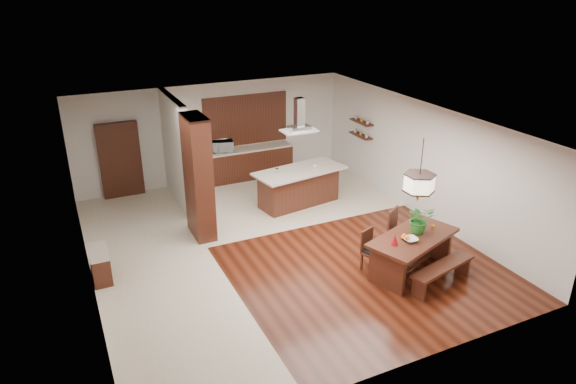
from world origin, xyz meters
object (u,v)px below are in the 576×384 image
dining_chair_right (400,232)px  dining_bench (442,275)px  kitchen_island (299,186)px  dining_chair_left (373,251)px  foliage_plant (420,219)px  range_hood (299,115)px  microwave (223,146)px  hallway_console (100,265)px  fruit_bowl (410,240)px  dining_table (412,246)px  pendant_lantern (420,171)px  island_cup (315,166)px

dining_chair_right → dining_bench: bearing=-121.0°
dining_bench → kitchen_island: (-0.83, 4.74, 0.29)m
dining_chair_left → foliage_plant: size_ratio=1.47×
dining_chair_left → range_hood: 4.18m
dining_chair_right → foliage_plant: 0.89m
dining_chair_left → dining_chair_right: size_ratio=0.87×
microwave → range_hood: bearing=-49.2°
hallway_console → fruit_bowl: bearing=-24.7°
hallway_console → dining_bench: (6.10, -3.14, -0.09)m
hallway_console → dining_chair_right: (6.12, -1.72, 0.20)m
dining_table → foliage_plant: size_ratio=3.67×
dining_bench → range_hood: 5.31m
dining_table → fruit_bowl: bearing=-142.5°
dining_chair_right → kitchen_island: (-0.85, 3.32, 0.00)m
pendant_lantern → kitchen_island: size_ratio=0.51×
dining_table → kitchen_island: 4.10m
dining_chair_left → island_cup: (0.51, 3.58, 0.60)m
pendant_lantern → microwave: 6.83m
pendant_lantern → kitchen_island: bearing=98.2°
dining_table → dining_chair_left: size_ratio=2.49×
microwave → dining_chair_left: bearing=-66.3°
dining_chair_left → microwave: 6.22m
hallway_console → foliage_plant: bearing=-21.3°
dining_bench → dining_chair_right: size_ratio=1.58×
kitchen_island → microwave: 2.80m
dining_table → dining_bench: (0.24, -0.68, -0.38)m
dining_chair_right → kitchen_island: bearing=74.2°
dining_chair_right → microwave: size_ratio=1.72×
foliage_plant → kitchen_island: size_ratio=0.23×
dining_table → microwave: (-1.88, 6.46, 0.51)m
dining_table → dining_chair_right: bearing=70.4°
range_hood → dining_chair_left: bearing=-91.4°
fruit_bowl → dining_bench: bearing=-50.8°
fruit_bowl → microwave: (-1.70, 6.61, 0.25)m
pendant_lantern → kitchen_island: 4.45m
foliage_plant → range_hood: (-0.78, 3.96, 1.33)m
range_hood → kitchen_island: bearing=-90.0°
hallway_console → dining_chair_left: (5.19, -2.06, 0.13)m
dining_chair_right → hallway_console: bearing=134.1°
dining_chair_right → foliage_plant: size_ratio=1.70×
foliage_plant → range_hood: range_hood is taller
pendant_lantern → kitchen_island: pendant_lantern is taller
range_hood → hallway_console: bearing=-163.1°
pendant_lantern → dining_bench: bearing=-70.3°
dining_chair_left → kitchen_island: size_ratio=0.35×
hallway_console → kitchen_island: 5.51m
microwave → foliage_plant: bearing=-59.5°
hallway_console → island_cup: size_ratio=7.73×
dining_table → pendant_lantern: bearing=45.0°
pendant_lantern → fruit_bowl: (-0.19, -0.15, -1.38)m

